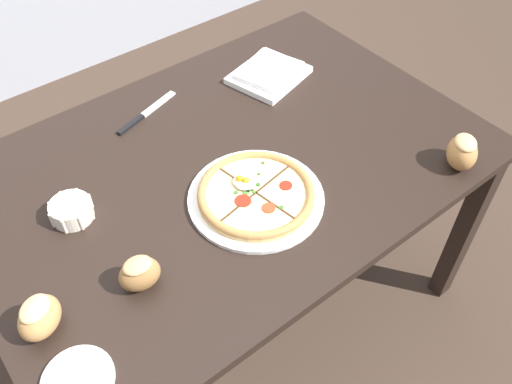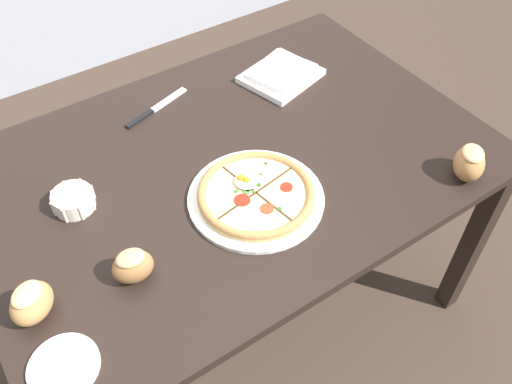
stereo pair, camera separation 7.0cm
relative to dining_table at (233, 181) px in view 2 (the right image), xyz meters
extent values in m
plane|color=#3D2D23|center=(0.00, 0.00, -0.67)|extent=(12.00, 12.00, 0.00)
cube|color=black|center=(0.00, 0.00, 0.08)|extent=(1.44, 0.98, 0.03)
cube|color=black|center=(0.67, -0.44, -0.31)|extent=(0.06, 0.06, 0.73)
cube|color=black|center=(0.67, 0.44, -0.31)|extent=(0.06, 0.06, 0.73)
cylinder|color=white|center=(-0.03, -0.17, 0.10)|extent=(0.36, 0.36, 0.01)
cylinder|color=tan|center=(-0.03, -0.17, 0.11)|extent=(0.31, 0.31, 0.01)
cylinder|color=beige|center=(-0.03, -0.17, 0.12)|extent=(0.27, 0.27, 0.00)
torus|color=#B27A42|center=(-0.03, -0.17, 0.12)|extent=(0.31, 0.31, 0.02)
cube|color=#472D19|center=(-0.04, -0.10, 0.12)|extent=(0.03, 0.13, 0.00)
cube|color=#472D19|center=(-0.10, -0.18, 0.12)|extent=(0.13, 0.03, 0.00)
cube|color=#472D19|center=(-0.02, -0.23, 0.12)|extent=(0.03, 0.13, 0.00)
cube|color=#472D19|center=(0.04, -0.16, 0.12)|extent=(0.13, 0.03, 0.00)
cylinder|color=red|center=(-0.04, -0.23, 0.12)|extent=(0.03, 0.03, 0.00)
cylinder|color=red|center=(0.05, -0.20, 0.12)|extent=(0.03, 0.03, 0.00)
cylinder|color=red|center=(-0.07, -0.17, 0.12)|extent=(0.04, 0.04, 0.00)
ellipsoid|color=white|center=(-0.03, -0.13, 0.13)|extent=(0.07, 0.06, 0.01)
sphere|color=#F4AD1E|center=(-0.03, -0.13, 0.13)|extent=(0.02, 0.02, 0.02)
ellipsoid|color=white|center=(-0.03, -0.12, 0.13)|extent=(0.07, 0.07, 0.01)
sphere|color=orange|center=(-0.04, -0.11, 0.13)|extent=(0.02, 0.02, 0.02)
cylinder|color=#2D5B1E|center=(-0.01, -0.15, 0.12)|extent=(0.01, 0.01, 0.00)
cylinder|color=#477A2D|center=(-0.05, -0.15, 0.12)|extent=(0.02, 0.02, 0.00)
cylinder|color=#477A2D|center=(-0.03, -0.16, 0.12)|extent=(0.01, 0.01, 0.00)
cylinder|color=#386B23|center=(0.02, -0.12, 0.12)|extent=(0.01, 0.01, 0.00)
cylinder|color=#386B23|center=(-0.06, -0.18, 0.12)|extent=(0.01, 0.01, 0.00)
cylinder|color=#386B23|center=(-0.04, -0.15, 0.12)|extent=(0.02, 0.02, 0.00)
cylinder|color=#386B23|center=(-0.01, -0.25, 0.12)|extent=(0.01, 0.01, 0.00)
cylinder|color=#386B23|center=(-0.07, -0.13, 0.12)|extent=(0.01, 0.01, 0.00)
cylinder|color=#2D5B1E|center=(0.05, -0.09, 0.12)|extent=(0.01, 0.01, 0.00)
cylinder|color=silver|center=(-0.43, 0.08, 0.12)|extent=(0.11, 0.11, 0.05)
cylinder|color=gold|center=(-0.43, 0.08, 0.12)|extent=(0.08, 0.08, 0.03)
cylinder|color=silver|center=(-0.38, 0.08, 0.12)|extent=(0.01, 0.01, 0.05)
cylinder|color=silver|center=(-0.40, 0.11, 0.12)|extent=(0.01, 0.01, 0.05)
cylinder|color=silver|center=(-0.43, 0.13, 0.12)|extent=(0.01, 0.01, 0.05)
cylinder|color=silver|center=(-0.47, 0.11, 0.12)|extent=(0.01, 0.01, 0.05)
cylinder|color=silver|center=(-0.49, 0.08, 0.12)|extent=(0.01, 0.01, 0.05)
cylinder|color=silver|center=(-0.47, 0.04, 0.12)|extent=(0.01, 0.01, 0.05)
cylinder|color=silver|center=(-0.43, 0.02, 0.12)|extent=(0.01, 0.01, 0.05)
cylinder|color=silver|center=(-0.40, 0.04, 0.12)|extent=(0.01, 0.01, 0.05)
cube|color=white|center=(0.34, 0.23, 0.10)|extent=(0.28, 0.25, 0.02)
cube|color=white|center=(0.34, 0.23, 0.12)|extent=(0.23, 0.22, 0.02)
ellipsoid|color=#B27F47|center=(-0.62, -0.18, 0.14)|extent=(0.13, 0.12, 0.09)
ellipsoid|color=#EAB775|center=(-0.62, -0.18, 0.17)|extent=(0.09, 0.09, 0.03)
ellipsoid|color=olive|center=(-0.40, -0.21, 0.13)|extent=(0.11, 0.09, 0.08)
ellipsoid|color=tan|center=(-0.40, -0.21, 0.17)|extent=(0.07, 0.06, 0.02)
ellipsoid|color=#A3703D|center=(0.49, -0.41, 0.14)|extent=(0.13, 0.13, 0.09)
ellipsoid|color=tan|center=(0.49, -0.41, 0.17)|extent=(0.10, 0.09, 0.03)
cube|color=silver|center=(-0.02, 0.34, 0.09)|extent=(0.14, 0.06, 0.01)
cube|color=black|center=(-0.14, 0.30, 0.10)|extent=(0.10, 0.05, 0.01)
cylinder|color=white|center=(-0.62, -0.33, 0.10)|extent=(0.15, 0.15, 0.01)
camera|label=1|loc=(-0.62, -0.91, 1.15)|focal=38.00mm
camera|label=2|loc=(-0.56, -0.95, 1.15)|focal=38.00mm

